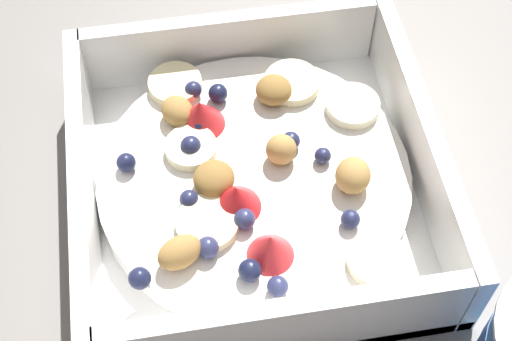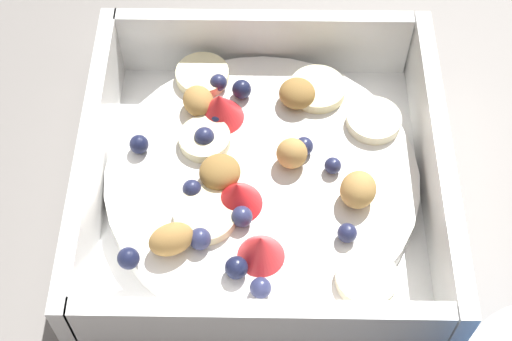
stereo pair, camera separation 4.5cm
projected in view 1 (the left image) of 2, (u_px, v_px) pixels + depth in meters
ground_plane at (250, 177)px, 0.49m from camera, size 2.40×2.40×0.00m
fruit_bowl at (255, 180)px, 0.46m from camera, size 0.21×0.21×0.06m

